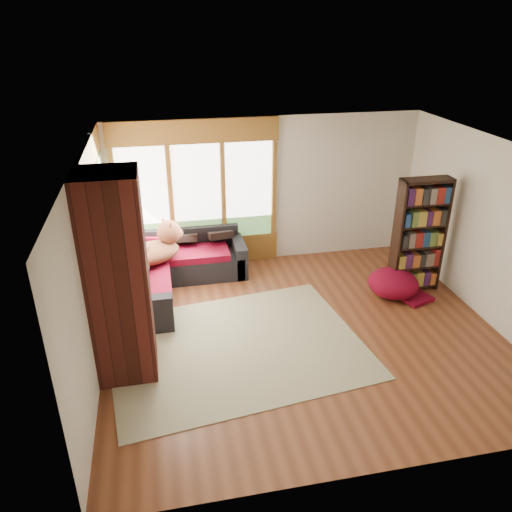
{
  "coord_description": "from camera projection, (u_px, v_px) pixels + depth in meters",
  "views": [
    {
      "loc": [
        -1.84,
        -5.7,
        4.08
      ],
      "look_at": [
        -0.54,
        0.66,
        0.95
      ],
      "focal_mm": 35.0,
      "sensor_mm": 36.0,
      "label": 1
    }
  ],
  "objects": [
    {
      "name": "floor",
      "position": [
        302.0,
        332.0,
        7.14
      ],
      "size": [
        5.5,
        5.5,
        0.0
      ],
      "primitive_type": "plane",
      "color": "#5F2F1A",
      "rests_on": "ground"
    },
    {
      "name": "ceiling",
      "position": [
        311.0,
        152.0,
        6.01
      ],
      "size": [
        5.5,
        5.5,
        0.0
      ],
      "primitive_type": "plane",
      "color": "white"
    },
    {
      "name": "wall_back",
      "position": [
        265.0,
        191.0,
        8.78
      ],
      "size": [
        5.5,
        0.04,
        2.6
      ],
      "primitive_type": "cube",
      "color": "silver",
      "rests_on": "ground"
    },
    {
      "name": "wall_front",
      "position": [
        389.0,
        368.0,
        4.37
      ],
      "size": [
        5.5,
        0.04,
        2.6
      ],
      "primitive_type": "cube",
      "color": "silver",
      "rests_on": "ground"
    },
    {
      "name": "wall_left",
      "position": [
        90.0,
        269.0,
        6.08
      ],
      "size": [
        0.04,
        5.0,
        2.6
      ],
      "primitive_type": "cube",
      "color": "silver",
      "rests_on": "ground"
    },
    {
      "name": "wall_right",
      "position": [
        493.0,
        234.0,
        7.07
      ],
      "size": [
        0.04,
        5.0,
        2.6
      ],
      "primitive_type": "cube",
      "color": "silver",
      "rests_on": "ground"
    },
    {
      "name": "windows_back",
      "position": [
        197.0,
        193.0,
        8.51
      ],
      "size": [
        2.82,
        0.1,
        1.9
      ],
      "color": "brown",
      "rests_on": "wall_back"
    },
    {
      "name": "windows_left",
      "position": [
        99.0,
        228.0,
        7.12
      ],
      "size": [
        0.1,
        2.62,
        1.9
      ],
      "color": "brown",
      "rests_on": "wall_left"
    },
    {
      "name": "roller_blind",
      "position": [
        102.0,
        184.0,
        7.68
      ],
      "size": [
        0.03,
        0.72,
        0.9
      ],
      "primitive_type": "cube",
      "color": "#668355",
      "rests_on": "wall_left"
    },
    {
      "name": "brick_chimney",
      "position": [
        118.0,
        280.0,
        5.83
      ],
      "size": [
        0.7,
        0.7,
        2.6
      ],
      "primitive_type": "cube",
      "color": "#471914",
      "rests_on": "ground"
    },
    {
      "name": "sectional_sofa",
      "position": [
        159.0,
        272.0,
        8.15
      ],
      "size": [
        2.2,
        2.2,
        0.8
      ],
      "rotation": [
        0.0,
        0.0,
        0.06
      ],
      "color": "black",
      "rests_on": "ground"
    },
    {
      "name": "area_rug",
      "position": [
        237.0,
        347.0,
        6.81
      ],
      "size": [
        3.66,
        2.97,
        0.01
      ],
      "primitive_type": "cube",
      "rotation": [
        0.0,
        0.0,
        0.13
      ],
      "color": "beige",
      "rests_on": "ground"
    },
    {
      "name": "bookshelf",
      "position": [
        419.0,
        236.0,
        7.89
      ],
      "size": [
        0.81,
        0.27,
        1.88
      ],
      "color": "black",
      "rests_on": "ground"
    },
    {
      "name": "pouf",
      "position": [
        393.0,
        282.0,
        8.0
      ],
      "size": [
        0.9,
        0.9,
        0.43
      ],
      "primitive_type": "ellipsoid",
      "rotation": [
        0.0,
        0.0,
        -0.14
      ],
      "color": "maroon",
      "rests_on": "area_rug"
    },
    {
      "name": "dog_tan",
      "position": [
        155.0,
        244.0,
        7.94
      ],
      "size": [
        1.13,
        0.98,
        0.55
      ],
      "rotation": [
        0.0,
        0.0,
        0.47
      ],
      "color": "brown",
      "rests_on": "sectional_sofa"
    },
    {
      "name": "dog_brindle",
      "position": [
        134.0,
        261.0,
        7.53
      ],
      "size": [
        0.56,
        0.8,
        0.41
      ],
      "rotation": [
        0.0,
        0.0,
        1.43
      ],
      "color": "black",
      "rests_on": "sectional_sofa"
    },
    {
      "name": "throw_pillows",
      "position": [
        159.0,
        243.0,
        8.09
      ],
      "size": [
        1.98,
        1.68,
        0.45
      ],
      "color": "black",
      "rests_on": "sectional_sofa"
    }
  ]
}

